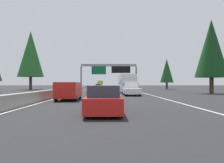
% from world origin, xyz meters
% --- Properties ---
extents(ground_plane, '(320.00, 320.00, 0.00)m').
position_xyz_m(ground_plane, '(60.00, 0.00, 0.00)').
color(ground_plane, '#262628').
extents(median_barrier, '(180.00, 0.56, 0.90)m').
position_xyz_m(median_barrier, '(80.00, 0.30, 0.45)').
color(median_barrier, '#9E9B93').
rests_on(median_barrier, ground).
extents(shoulder_stripe_right, '(160.00, 0.16, 0.01)m').
position_xyz_m(shoulder_stripe_right, '(70.00, -11.52, 0.01)').
color(shoulder_stripe_right, silver).
rests_on(shoulder_stripe_right, ground).
extents(shoulder_stripe_median, '(160.00, 0.16, 0.01)m').
position_xyz_m(shoulder_stripe_median, '(70.00, -0.25, 0.01)').
color(shoulder_stripe_median, silver).
rests_on(shoulder_stripe_median, ground).
extents(sign_gantry_overhead, '(0.50, 12.68, 5.93)m').
position_xyz_m(sign_gantry_overhead, '(53.67, -6.04, 4.72)').
color(sign_gantry_overhead, gray).
rests_on(sign_gantry_overhead, ground).
extents(sedan_far_center, '(4.40, 1.80, 1.47)m').
position_xyz_m(sedan_far_center, '(11.18, -5.54, 0.68)').
color(sedan_far_center, red).
rests_on(sedan_far_center, ground).
extents(minivan_far_left, '(5.00, 1.95, 1.69)m').
position_xyz_m(minivan_far_left, '(22.05, -2.01, 0.95)').
color(minivan_far_left, red).
rests_on(minivan_far_left, ground).
extents(sedan_distant_a, '(4.40, 1.80, 1.47)m').
position_xyz_m(sedan_distant_a, '(62.05, -9.16, 0.68)').
color(sedan_distant_a, slate).
rests_on(sedan_distant_a, ground).
extents(box_truck_distant_b, '(8.50, 2.40, 2.95)m').
position_xyz_m(box_truck_distant_b, '(117.73, -1.87, 1.61)').
color(box_truck_distant_b, gold).
rests_on(box_truck_distant_b, ground).
extents(bus_mid_right, '(11.50, 2.55, 3.10)m').
position_xyz_m(bus_mid_right, '(42.73, -9.02, 1.72)').
color(bus_mid_right, white).
rests_on(bus_mid_right, ground).
extents(sedan_mid_center, '(4.40, 1.80, 1.47)m').
position_xyz_m(sedan_mid_center, '(88.40, -2.00, 0.68)').
color(sedan_mid_center, '#AD931E').
rests_on(sedan_mid_center, ground).
extents(pickup_near_right, '(5.60, 2.00, 1.86)m').
position_xyz_m(pickup_near_right, '(31.45, -8.81, 0.91)').
color(pickup_near_right, white).
rests_on(pickup_near_right, ground).
extents(oncoming_near, '(5.60, 2.00, 1.86)m').
position_xyz_m(oncoming_near, '(68.73, 3.00, 0.91)').
color(oncoming_near, red).
rests_on(oncoming_near, ground).
extents(oncoming_far, '(5.60, 2.00, 1.86)m').
position_xyz_m(oncoming_far, '(86.85, 6.33, 0.91)').
color(oncoming_far, '#AD931E').
rests_on(oncoming_far, ground).
extents(conifer_right_near, '(5.07, 5.07, 11.53)m').
position_xyz_m(conifer_right_near, '(36.40, -21.70, 7.01)').
color(conifer_right_near, '#4C3823').
rests_on(conifer_right_near, ground).
extents(conifer_right_mid, '(3.71, 3.71, 8.42)m').
position_xyz_m(conifer_right_mid, '(66.66, -21.94, 5.11)').
color(conifer_right_mid, '#4C3823').
rests_on(conifer_right_mid, ground).
extents(conifer_left_mid, '(6.67, 6.67, 15.16)m').
position_xyz_m(conifer_left_mid, '(62.68, 14.34, 9.22)').
color(conifer_left_mid, '#4C3823').
rests_on(conifer_left_mid, ground).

